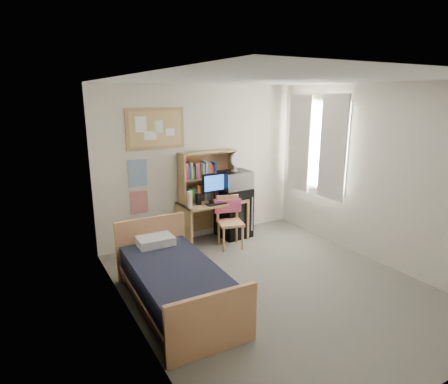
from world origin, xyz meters
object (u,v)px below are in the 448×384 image
bulletin_board (155,129)px  monitor (214,188)px  microwave (234,180)px  desk_fan (235,163)px  desk_chair (230,223)px  bed (177,287)px  speaker_left (198,199)px  desk (213,221)px  speaker_right (230,194)px  mini_fridge (234,212)px

bulletin_board → monitor: bulletin_board is taller
bulletin_board → microwave: size_ratio=1.80×
desk_fan → desk_chair: bearing=-131.9°
bed → speaker_left: (1.04, 1.54, 0.54)m
desk → speaker_right: (0.30, -0.05, 0.45)m
speaker_left → speaker_right: 0.60m
desk → microwave: size_ratio=2.16×
speaker_right → desk_fan: 0.53m
bed → monitor: monitor is taller
mini_fridge → microwave: (0.00, -0.02, 0.59)m
monitor → speaker_left: 0.33m
desk_chair → speaker_left: (-0.41, 0.32, 0.37)m
desk → speaker_right: 0.54m
monitor → desk_fan: bearing=6.2°
bulletin_board → speaker_right: 1.64m
speaker_left → microwave: microwave is taller
desk_chair → speaker_right: 0.55m
desk → desk_chair: desk_chair is taller
desk → mini_fridge: size_ratio=1.30×
mini_fridge → bulletin_board: bearing=164.6°
mini_fridge → monitor: size_ratio=1.85×
bulletin_board → speaker_left: size_ratio=5.31×
bulletin_board → desk_fan: 1.43m
desk → speaker_left: (-0.30, -0.07, 0.44)m
speaker_right → desk_fan: (0.13, 0.05, 0.52)m
mini_fridge → desk: bearing=179.7°
desk_chair → monitor: bearing=122.2°
desk → speaker_right: bearing=-11.3°
desk_chair → speaker_left: speaker_left is taller
desk_chair → mini_fridge: size_ratio=0.97×
mini_fridge → speaker_left: size_ratio=4.90×
speaker_right → microwave: (0.13, 0.05, 0.22)m
mini_fridge → desk_chair: bearing=-130.5°
microwave → bulletin_board: bearing=163.7°
speaker_left → microwave: 0.77m
mini_fridge → monitor: bearing=-172.4°
desk_chair → desk: bearing=119.9°
desk_chair → bed: 1.91m
desk → desk_fan: (0.43, 0.01, 0.96)m
bulletin_board → desk_fan: bearing=-12.4°
microwave → desk_fan: 0.29m
desk → mini_fridge: (0.43, 0.03, 0.08)m
bulletin_board → speaker_left: (0.54, -0.36, -1.13)m
speaker_left → desk_fan: size_ratio=0.63×
desk → microwave: bearing=-1.8°
mini_fridge → desk_fan: desk_fan is taller
desk → microwave: (0.43, 0.01, 0.67)m
mini_fridge → bed: (-1.77, -1.64, -0.18)m
mini_fridge → bed: size_ratio=0.47×
bulletin_board → desk_fan: size_ratio=3.33×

